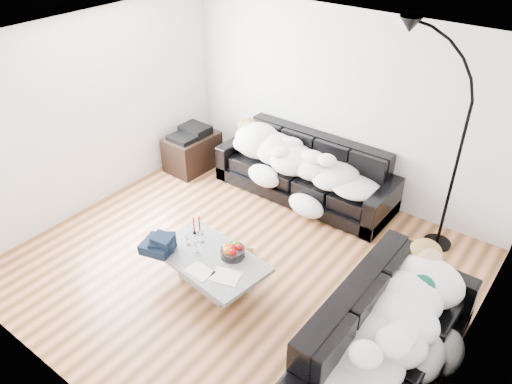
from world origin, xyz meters
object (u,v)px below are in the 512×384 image
Objects in this scene: sofa_right at (388,338)px; wine_glass_a at (202,236)px; sleeper_right at (391,323)px; wine_glass_c at (197,248)px; fruit_bowl at (233,250)px; candle_left at (194,226)px; sleeper_back at (304,158)px; coffee_table at (211,270)px; stereo at (191,132)px; shoes at (240,258)px; wine_glass_b at (188,240)px; av_cabinet at (192,152)px; sofa_back at (305,170)px; floor_lamp at (457,163)px; candle_right at (199,225)px.

sofa_right reaches higher than wine_glass_a.
sleeper_right reaches higher than wine_glass_c.
candle_left is (-0.63, 0.04, 0.03)m from fruit_bowl.
sleeper_back is 13.82× the size of wine_glass_a.
coffee_table is 2.74m from stereo.
wine_glass_a is at bearing -42.78° from stereo.
shoes is at bearing 78.69° from sofa_right.
stereo is (-1.85, -0.33, -0.02)m from sleeper_back.
wine_glass_b is 0.19× the size of av_cabinet.
sofa_back is at bearing 126.52° from shoes.
coffee_table is at bearing -120.45° from floor_lamp.
sleeper_right is 2.19m from shoes.
sofa_right is at bearing 2.83° from wine_glass_c.
wine_glass_a is 0.70× the size of candle_left.
sleeper_back is 1.87m from stereo.
sleeper_back is 7.94× the size of fruit_bowl.
stereo is at bearing -169.83° from sleeper_back.
fruit_bowl reaches higher than wine_glass_a.
wine_glass_c is (-2.23, -0.11, -0.19)m from sleeper_right.
sofa_back is 2.01m from candle_left.
sleeper_right is at bearing 18.94° from shoes.
stereo is at bearing 134.97° from wine_glass_c.
sofa_back is 1.16× the size of sofa_right.
sleeper_back reaches higher than sofa_back.
candle_right reaches higher than av_cabinet.
sleeper_back reaches higher than coffee_table.
wine_glass_a reaches higher than wine_glass_b.
sofa_right is 11.83× the size of wine_glass_c.
candle_left reaches higher than fruit_bowl.
sofa_right reaches higher than candle_left.
shoes is (-0.16, 0.31, -0.41)m from fruit_bowl.
coffee_table is 0.32m from wine_glass_c.
sofa_right is at bearing -74.75° from floor_lamp.
wine_glass_a is at bearing -92.72° from sleeper_back.
sleeper_right is 4.47m from av_cabinet.
sofa_back reaches higher than av_cabinet.
sofa_back is at bearing -169.85° from floor_lamp.
fruit_bowl is (-1.90, 0.10, -0.20)m from sleeper_right.
av_cabinet is at bearing -169.83° from sleeper_back.
fruit_bowl reaches higher than wine_glass_b.
wine_glass_a is at bearing -177.77° from fruit_bowl.
stereo reaches higher than av_cabinet.
sleeper_right is (2.25, -2.08, 0.01)m from sleeper_back.
av_cabinet is (-2.19, 1.65, -0.18)m from fruit_bowl.
sleeper_right is at bearing -2.10° from wine_glass_a.
shoes is at bearing 48.95° from wine_glass_a.
sofa_right is 2.34m from wine_glass_a.
sofa_back reaches higher than candle_right.
candle_right is (-0.22, -1.95, 0.07)m from sofa_back.
av_cabinet is at bearing 0.00° from stereo.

